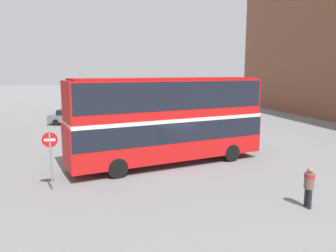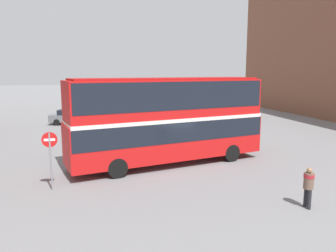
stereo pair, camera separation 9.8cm
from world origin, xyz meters
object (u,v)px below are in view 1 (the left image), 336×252
object	(u,v)px
double_decker_bus	(168,116)
pedestrian_foreground	(309,183)
parked_car_kerb_far	(71,117)
no_entry_sign	(50,151)
parked_car_kerb_near	(220,121)

from	to	relation	value
double_decker_bus	pedestrian_foreground	bearing A→B (deg)	-74.85
pedestrian_foreground	parked_car_kerb_far	bearing A→B (deg)	-63.38
pedestrian_foreground	no_entry_sign	world-z (taller)	no_entry_sign
parked_car_kerb_near	parked_car_kerb_far	distance (m)	14.78
pedestrian_foreground	parked_car_kerb_far	xyz separation A→B (m)	(-9.95, 23.35, -0.23)
pedestrian_foreground	parked_car_kerb_far	distance (m)	25.39
pedestrian_foreground	no_entry_sign	bearing A→B (deg)	-20.06
parked_car_kerb_far	no_entry_sign	bearing A→B (deg)	-77.91
double_decker_bus	parked_car_kerb_far	bearing A→B (deg)	97.87
pedestrian_foreground	parked_car_kerb_near	xyz separation A→B (m)	(3.38, 16.97, -0.19)
parked_car_kerb_near	no_entry_sign	xyz separation A→B (m)	(-13.20, -12.68, 0.98)
double_decker_bus	parked_car_kerb_near	size ratio (longest dim) A/B	2.64
double_decker_bus	parked_car_kerb_far	xyz separation A→B (m)	(-6.11, 16.14, -2.03)
pedestrian_foreground	no_entry_sign	distance (m)	10.75
pedestrian_foreground	parked_car_kerb_near	distance (m)	17.31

